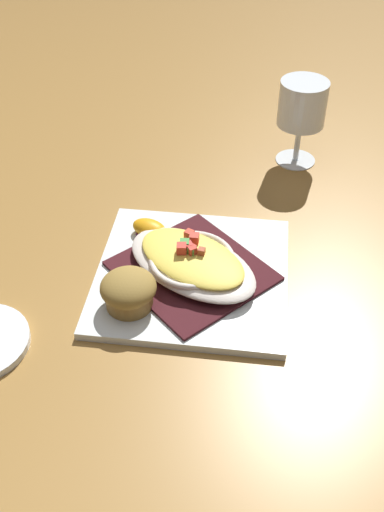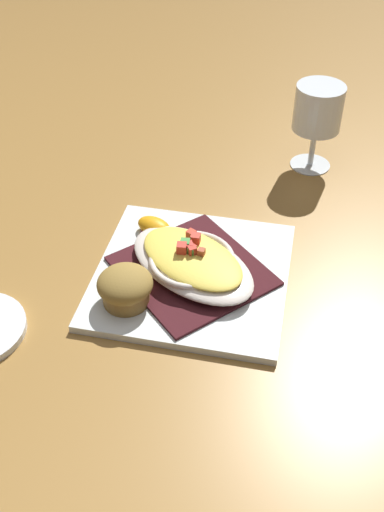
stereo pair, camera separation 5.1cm
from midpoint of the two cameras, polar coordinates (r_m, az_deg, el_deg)
The scene contains 7 objects.
ground_plane at distance 0.87m, azimuth -1.67°, elevation -2.14°, with size 2.60×2.60×0.00m, color olive.
square_plate at distance 0.86m, azimuth -1.68°, elevation -1.84°, with size 0.27×0.27×0.01m, color white.
folded_napkin at distance 0.86m, azimuth -1.69°, elevation -1.44°, with size 0.19×0.18×0.00m, color #3E161B.
gratin_dish at distance 0.84m, azimuth -1.72°, elevation -0.51°, with size 0.21×0.24×0.04m.
muffin at distance 0.80m, azimuth -7.81°, elevation -3.30°, with size 0.07×0.07×0.05m.
orange_garnish at distance 0.92m, azimuth -5.56°, elevation 2.49°, with size 0.05×0.06×0.03m.
stemmed_glass at distance 1.08m, azimuth 8.97°, elevation 13.59°, with size 0.08×0.08×0.15m.
Camera 1 is at (-0.63, -0.08, 0.59)m, focal length 42.45 mm.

